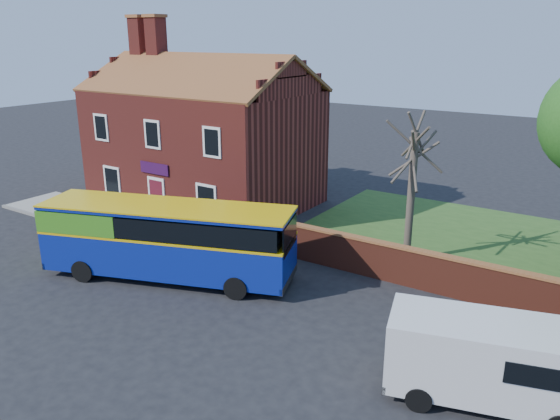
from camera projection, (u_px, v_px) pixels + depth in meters
The scene contains 7 objects.
ground at pixel (147, 307), 19.95m from camera, with size 120.00×120.00×0.00m, color black.
pavement at pixel (134, 226), 28.17m from camera, with size 18.00×3.50×0.12m, color gray.
kerb at pixel (107, 236), 26.78m from camera, with size 18.00×0.15×0.14m, color slate.
shop_building at pixel (204, 145), 31.73m from camera, with size 12.30×8.13×10.50m.
bus at pixel (160, 237), 21.94m from camera, with size 10.40×5.81×3.09m.
van_near at pixel (491, 358), 14.45m from camera, with size 5.68×3.46×2.33m.
bare_tree at pixel (411, 191), 23.05m from camera, with size 2.34×2.78×6.23m.
Camera 1 is at (13.94, -12.26, 9.47)m, focal length 35.00 mm.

